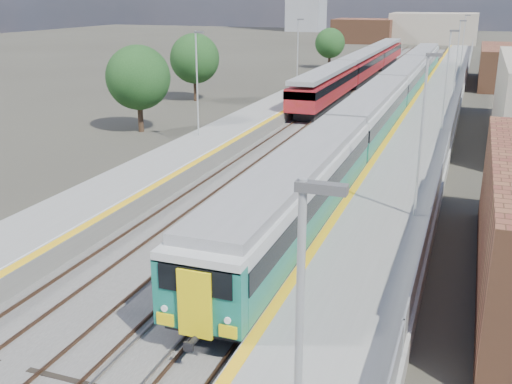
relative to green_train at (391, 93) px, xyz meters
The scene contains 10 objects.
ground 2.84m from the green_train, 157.34° to the right, with size 320.00×320.00×0.00m, color #47443A.
ballast_bed 4.78m from the green_train, 153.45° to the left, with size 10.50×155.00×0.06m, color #565451.
tracks 5.24m from the green_train, 131.60° to the left, with size 8.96×160.00×0.17m.
platform_right 4.58m from the green_train, 26.25° to the left, with size 4.70×155.00×8.52m.
platform_left 10.86m from the green_train, 169.98° to the left, with size 4.30×155.00×8.52m.
green_train is the anchor object (origin of this frame).
red_train 24.54m from the green_train, 106.57° to the left, with size 2.93×59.35×3.70m.
tree_a 22.88m from the green_train, 145.49° to the right, with size 5.27×5.27×7.14m.
tree_b 21.49m from the green_train, behind, with size 5.27×5.27×7.15m.
tree_c 40.02m from the green_train, 111.34° to the left, with size 4.59×4.59×6.22m.
Camera 1 is at (8.60, -5.35, 10.82)m, focal length 42.00 mm.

